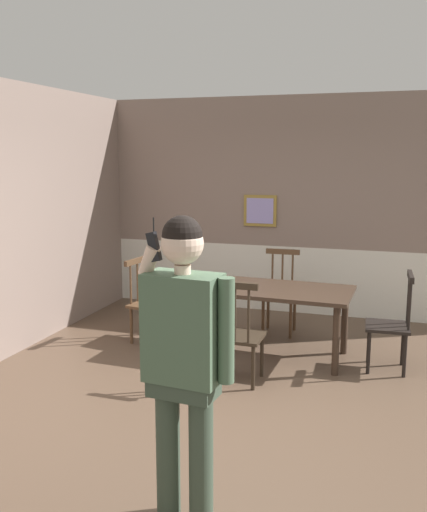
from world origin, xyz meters
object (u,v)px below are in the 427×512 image
at_px(dining_table, 263,295).
at_px(chair_at_table_head, 392,324).
at_px(chair_by_doorway, 239,334).
at_px(person_figure, 184,348).
at_px(chair_opposite_corner, 151,302).
at_px(chair_near_window, 280,294).

bearing_deg(dining_table, chair_at_table_head, -2.20).
distance_m(chair_by_doorway, person_figure, 2.15).
distance_m(chair_opposite_corner, person_figure, 3.35).
height_order(chair_at_table_head, person_figure, person_figure).
relative_size(dining_table, chair_near_window, 1.90).
height_order(chair_by_doorway, chair_at_table_head, chair_by_doorway).
height_order(dining_table, chair_near_window, chair_near_window).
bearing_deg(chair_by_doorway, person_figure, -82.85).
height_order(dining_table, chair_by_doorway, chair_by_doorway).
height_order(dining_table, person_figure, person_figure).
height_order(chair_by_doorway, person_figure, person_figure).
distance_m(chair_at_table_head, chair_opposite_corner, 2.62).
relative_size(dining_table, person_figure, 1.05).
height_order(chair_near_window, chair_at_table_head, chair_near_window).
relative_size(chair_near_window, chair_opposite_corner, 1.04).
relative_size(chair_by_doorway, chair_opposite_corner, 1.05).
xyz_separation_m(chair_near_window, chair_by_doorway, (-0.06, -1.63, -0.01)).
xyz_separation_m(chair_at_table_head, chair_opposite_corner, (-2.62, 0.11, -0.01)).
distance_m(dining_table, chair_by_doorway, 0.83).
bearing_deg(chair_at_table_head, chair_near_window, 53.57).
height_order(chair_near_window, chair_by_doorway, chair_by_doorway).
relative_size(dining_table, chair_at_table_head, 1.91).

